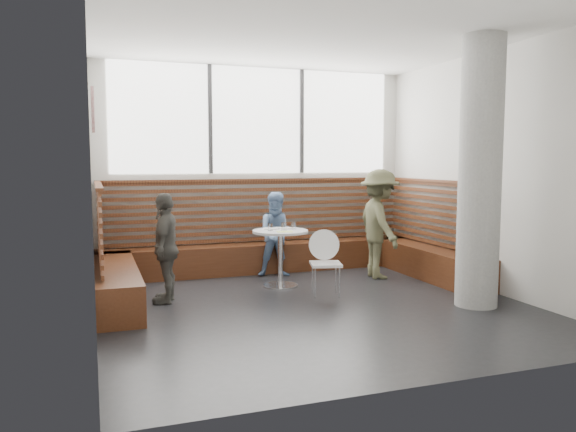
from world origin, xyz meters
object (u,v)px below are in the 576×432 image
object	(u,v)px
cafe_table	(280,246)
cafe_chair	(324,257)
concrete_column	(480,173)
child_back	(278,234)
child_left	(166,248)
adult_man	(379,224)

from	to	relation	value
cafe_table	cafe_chair	size ratio (longest dim) A/B	0.94
concrete_column	child_back	distance (m)	3.13
child_back	child_left	distance (m)	2.05
concrete_column	adult_man	xyz separation A→B (m)	(-0.33, 1.84, -0.79)
concrete_column	cafe_chair	world-z (taller)	concrete_column
cafe_chair	child_left	world-z (taller)	child_left
adult_man	child_left	xyz separation A→B (m)	(-3.18, -0.41, -0.13)
cafe_table	cafe_chair	world-z (taller)	cafe_chair
child_back	cafe_table	bearing A→B (deg)	-94.26
child_left	child_back	bearing A→B (deg)	136.76
cafe_chair	adult_man	xyz separation A→B (m)	(1.20, 0.71, 0.32)
concrete_column	cafe_table	world-z (taller)	concrete_column
concrete_column	cafe_chair	bearing A→B (deg)	143.59
concrete_column	child_back	bearing A→B (deg)	125.36
cafe_table	adult_man	size ratio (longest dim) A/B	0.49
cafe_table	child_back	size ratio (longest dim) A/B	0.62
concrete_column	cafe_table	bearing A→B (deg)	137.44
cafe_table	child_left	bearing A→B (deg)	-168.32
cafe_chair	child_back	size ratio (longest dim) A/B	0.66
cafe_chair	adult_man	size ratio (longest dim) A/B	0.52
concrete_column	child_back	world-z (taller)	concrete_column
cafe_table	concrete_column	bearing A→B (deg)	-42.56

